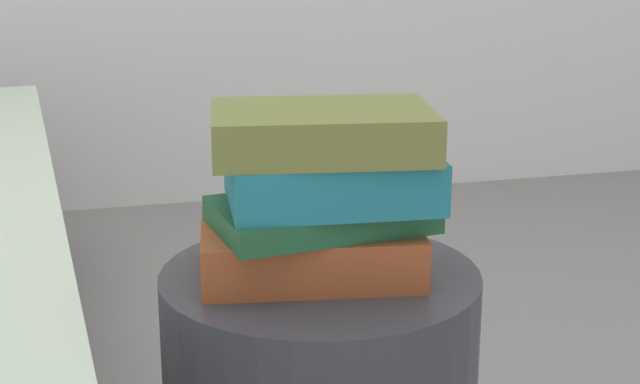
% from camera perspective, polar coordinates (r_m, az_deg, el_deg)
% --- Properties ---
extents(book_rust, '(0.29, 0.22, 0.06)m').
position_cam_1_polar(book_rust, '(1.17, -0.62, -3.37)').
color(book_rust, '#994723').
rests_on(book_rust, side_table).
extents(book_forest, '(0.27, 0.19, 0.03)m').
position_cam_1_polar(book_forest, '(1.15, 0.22, -1.33)').
color(book_forest, '#1E512D').
rests_on(book_forest, book_rust).
extents(book_teal, '(0.26, 0.19, 0.06)m').
position_cam_1_polar(book_teal, '(1.13, 0.70, 0.83)').
color(book_teal, '#1E727F').
rests_on(book_teal, book_forest).
extents(book_olive, '(0.28, 0.21, 0.05)m').
position_cam_1_polar(book_olive, '(1.11, 0.32, 3.64)').
color(book_olive, olive).
rests_on(book_olive, book_teal).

